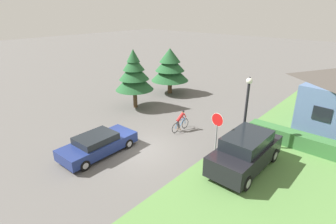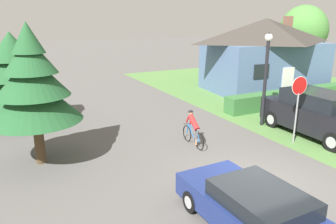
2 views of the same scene
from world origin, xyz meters
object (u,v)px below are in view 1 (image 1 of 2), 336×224
conifer_tall_near (134,74)px  conifer_tall_far (170,67)px  parked_suv_right (246,152)px  stop_sign (217,127)px  cyclist (180,121)px  street_lamp (247,104)px  sedan_left_lane (98,144)px

conifer_tall_near → conifer_tall_far: bearing=94.6°
parked_suv_right → conifer_tall_near: (-11.37, 2.46, 1.94)m
conifer_tall_near → conifer_tall_far: 5.10m
parked_suv_right → stop_sign: (-1.64, -0.33, 1.06)m
conifer_tall_far → conifer_tall_near: bearing=-85.4°
parked_suv_right → conifer_tall_far: 14.08m
cyclist → street_lamp: street_lamp is taller
sedan_left_lane → conifer_tall_far: size_ratio=1.03×
conifer_tall_far → cyclist: bearing=-44.5°
sedan_left_lane → stop_sign: (5.54, 3.98, 1.41)m
sedan_left_lane → cyclist: (1.65, 5.71, 0.07)m
sedan_left_lane → conifer_tall_near: conifer_tall_near is taller
conifer_tall_near → conifer_tall_far: (-0.40, 5.07, -0.23)m
cyclist → stop_sign: size_ratio=0.62×
cyclist → street_lamp: bearing=-78.5°
parked_suv_right → conifer_tall_far: bearing=58.1°
cyclist → conifer_tall_near: conifer_tall_near is taller
sedan_left_lane → street_lamp: street_lamp is taller
parked_suv_right → sedan_left_lane: bearing=121.7°
street_lamp → conifer_tall_far: size_ratio=0.99×
parked_suv_right → conifer_tall_far: size_ratio=1.10×
parked_suv_right → stop_sign: size_ratio=1.73×
conifer_tall_far → street_lamp: bearing=-27.0°
sedan_left_lane → street_lamp: size_ratio=1.03×
conifer_tall_near → street_lamp: bearing=-1.9°
sedan_left_lane → stop_sign: bearing=-55.6°
street_lamp → sedan_left_lane: bearing=-133.2°
cyclist → conifer_tall_near: size_ratio=0.35×
cyclist → stop_sign: 4.47m
cyclist → conifer_tall_far: size_ratio=0.39×
cyclist → stop_sign: bearing=-111.8°
stop_sign → conifer_tall_far: (-10.14, 7.87, 0.64)m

